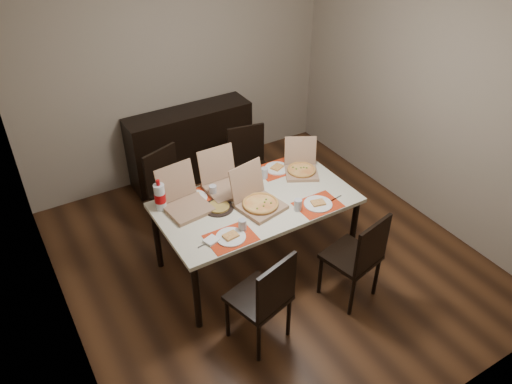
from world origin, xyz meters
TOP-DOWN VIEW (x-y plane):
  - ground at (0.00, 0.00)m, footprint 3.80×4.00m
  - room_walls at (0.00, 0.43)m, footprint 3.84×4.02m
  - sideboard at (0.00, 1.78)m, footprint 1.50×0.40m
  - dining_table at (-0.13, 0.02)m, footprint 1.80×1.00m
  - chair_near_left at (-0.57, -0.84)m, footprint 0.51×0.51m
  - chair_near_right at (0.39, -0.84)m, footprint 0.50×0.50m
  - chair_far_left at (-0.61, 0.95)m, footprint 0.54×0.54m
  - chair_far_right at (0.33, 0.94)m, footprint 0.49×0.49m
  - setting_near_left at (-0.56, -0.30)m, footprint 0.49×0.30m
  - setting_near_right at (0.27, -0.31)m, footprint 0.51×0.30m
  - setting_far_left at (-0.58, 0.34)m, footprint 0.47×0.30m
  - setting_far_right at (0.28, 0.36)m, footprint 0.47×0.30m
  - napkin_loose at (-0.17, -0.08)m, footprint 0.16×0.16m
  - pizza_box_center at (-0.16, -0.06)m, footprint 0.44×0.47m
  - pizza_box_right at (0.51, 0.22)m, footprint 0.45×0.46m
  - pizza_box_left at (-0.73, 0.27)m, footprint 0.41×0.44m
  - pizza_box_extra at (-0.29, 0.35)m, footprint 0.37×0.41m
  - faina_plate at (-0.48, 0.10)m, footprint 0.27×0.27m
  - dip_bowl at (-0.08, 0.16)m, footprint 0.15×0.15m
  - soda_bottle at (-0.92, 0.36)m, footprint 0.10×0.10m

SIDE VIEW (x-z plane):
  - ground at x=0.00m, z-range -0.02..0.00m
  - sideboard at x=0.00m, z-range 0.00..0.90m
  - chair_near_left at x=-0.57m, z-range 0.05..0.98m
  - chair_near_right at x=0.39m, z-range 0.05..0.98m
  - chair_far_left at x=-0.61m, z-range 0.05..0.98m
  - chair_far_right at x=0.33m, z-range 0.05..0.98m
  - dining_table at x=-0.13m, z-range 0.31..1.06m
  - napkin_loose at x=-0.17m, z-range 0.75..0.77m
  - faina_plate at x=-0.48m, z-range 0.75..0.78m
  - dip_bowl at x=-0.08m, z-range 0.75..0.78m
  - setting_near_left at x=-0.56m, z-range 0.72..0.83m
  - setting_far_left at x=-0.58m, z-range 0.72..0.83m
  - setting_near_right at x=0.27m, z-range 0.72..0.83m
  - setting_far_right at x=0.28m, z-range 0.72..0.83m
  - pizza_box_right at x=0.51m, z-range 0.64..0.96m
  - pizza_box_center at x=-0.16m, z-range 0.62..0.99m
  - pizza_box_extra at x=-0.29m, z-range 0.63..0.99m
  - pizza_box_left at x=-0.73m, z-range 0.63..1.00m
  - soda_bottle at x=-0.92m, z-range 0.73..1.03m
  - room_walls at x=0.00m, z-range 0.42..3.04m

